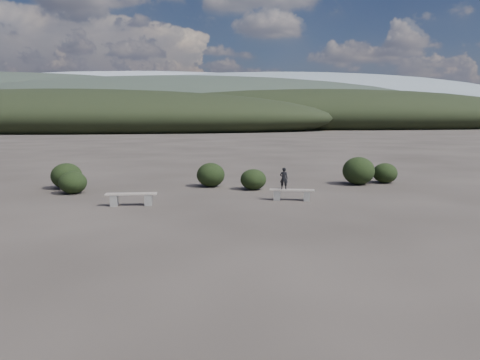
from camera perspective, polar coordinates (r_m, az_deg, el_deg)
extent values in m
plane|color=#322B27|center=(11.81, 2.50, -7.58)|extent=(1200.00, 1200.00, 0.00)
cube|color=slate|center=(16.99, -15.09, -2.42)|extent=(0.25, 0.35, 0.39)
cube|color=slate|center=(16.84, -11.11, -2.39)|extent=(0.25, 0.35, 0.39)
cube|color=gray|center=(16.87, -13.13, -1.66)|extent=(1.78, 0.38, 0.05)
cube|color=slate|center=(17.63, 4.53, -1.86)|extent=(0.30, 0.37, 0.37)
cube|color=slate|center=(17.60, 8.14, -1.93)|extent=(0.30, 0.37, 0.37)
cube|color=gray|center=(17.57, 6.34, -1.22)|extent=(1.70, 0.74, 0.05)
imported|color=black|center=(17.52, 5.37, 0.20)|extent=(0.34, 0.26, 0.82)
ellipsoid|color=black|center=(20.16, -19.71, -0.29)|extent=(1.12, 1.12, 0.92)
ellipsoid|color=black|center=(20.88, -3.59, 0.63)|extent=(1.25, 1.25, 1.07)
ellipsoid|color=black|center=(20.02, 1.63, 0.07)|extent=(1.11, 1.11, 0.89)
ellipsoid|color=black|center=(22.16, 14.25, 1.09)|extent=(1.46, 1.46, 1.28)
ellipsoid|color=black|center=(23.05, 17.27, 0.81)|extent=(1.14, 1.14, 0.95)
ellipsoid|color=black|center=(21.66, -20.39, 0.47)|extent=(1.32, 1.32, 1.12)
ellipsoid|color=black|center=(103.90, -19.29, 7.11)|extent=(110.00, 40.00, 12.00)
ellipsoid|color=black|center=(126.70, 10.75, 7.65)|extent=(120.00, 44.00, 14.00)
ellipsoid|color=#2B352B|center=(171.28, -5.68, 8.50)|extent=(190.00, 64.00, 24.00)
ellipsoid|color=gray|center=(319.49, 6.86, 8.94)|extent=(340.00, 110.00, 44.00)
ellipsoid|color=#949AA7|center=(412.34, -10.26, 8.97)|extent=(460.00, 140.00, 56.00)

